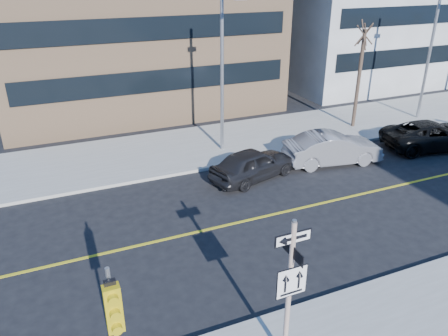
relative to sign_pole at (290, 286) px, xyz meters
name	(u,v)px	position (x,y,z in m)	size (l,w,h in m)	color
ground	(242,299)	(0.00, 2.51, -2.44)	(120.00, 120.00, 0.00)	black
far_sidewalk	(406,114)	(18.00, 14.51, -2.36)	(66.00, 6.00, 0.15)	gray
road_centerline	(433,178)	(12.00, 6.51, -2.43)	(40.00, 0.14, 0.01)	gold
sign_pole	(290,286)	(0.00, 0.00, 0.00)	(0.92, 0.92, 4.06)	silver
traffic_signal	(115,320)	(-4.00, -0.15, 0.59)	(0.32, 0.45, 4.00)	gray
parked_car_a	(253,164)	(4.03, 9.86, -1.69)	(4.38, 1.76, 1.49)	black
parked_car_b	(333,148)	(8.55, 9.87, -1.63)	(4.92, 1.71, 1.62)	slate
parked_car_c	(432,135)	(14.84, 9.40, -1.68)	(5.48, 2.52, 1.52)	black
streetlight_a	(224,65)	(4.00, 13.27, 2.32)	(0.55, 2.25, 8.00)	gray
streetlight_b	(434,46)	(18.00, 13.27, 2.32)	(0.55, 2.25, 8.00)	gray
street_tree_west	(364,37)	(13.00, 13.81, 3.09)	(1.80, 1.80, 6.35)	#392E21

